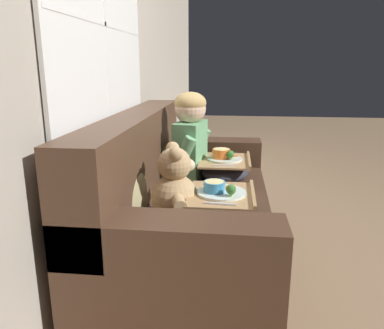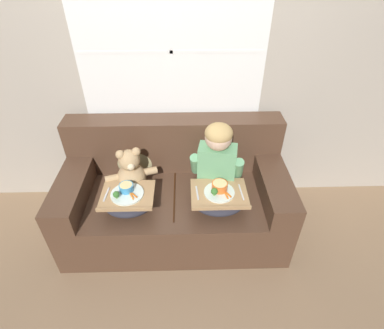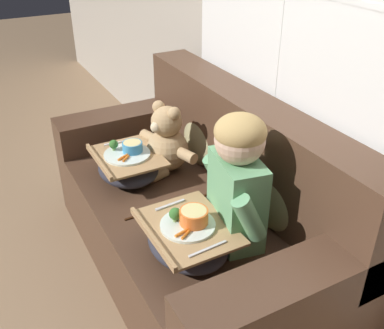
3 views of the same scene
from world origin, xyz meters
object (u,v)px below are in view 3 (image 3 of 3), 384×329
Objects in this scene: child_figure at (238,174)px; teddy_bear at (167,142)px; couch at (200,214)px; lap_tray_teddy at (128,165)px; throw_pillow_behind_teddy at (202,133)px; lap_tray_child at (188,238)px; throw_pillow_behind_child at (277,192)px.

child_figure is 0.70m from teddy_bear.
couch reaches higher than lap_tray_teddy.
lap_tray_teddy is at bearing -90.10° from throw_pillow_behind_teddy.
lap_tray_teddy is at bearing 180.00° from lap_tray_child.
child_figure reaches higher than throw_pillow_behind_child.
throw_pillow_behind_teddy is at bearing 90.39° from teddy_bear.
couch is 0.46m from lap_tray_teddy.
lap_tray_child is at bearing -33.38° from throw_pillow_behind_teddy.
child_figure is at bearing -17.66° from throw_pillow_behind_teddy.
teddy_bear is at bearing -179.66° from child_figure.
lap_tray_teddy is (-0.68, -0.23, -0.24)m from child_figure.
couch reaches higher than throw_pillow_behind_child.
throw_pillow_behind_child is 0.96× the size of throw_pillow_behind_teddy.
teddy_bear is at bearing 89.43° from lap_tray_teddy.
couch is 0.48m from throw_pillow_behind_teddy.
child_figure reaches higher than lap_tray_teddy.
teddy_bear is at bearing 161.47° from lap_tray_child.
lap_tray_child is at bearing -90.01° from throw_pillow_behind_child.
couch is 4.29× the size of lap_tray_child.
lap_tray_child is at bearing -36.24° from couch.
throw_pillow_behind_child is at bearing 89.95° from child_figure.
throw_pillow_behind_child is at bearing 33.34° from lap_tray_teddy.
teddy_bear is at bearing -89.61° from throw_pillow_behind_teddy.
teddy_bear is 1.06× the size of lap_tray_teddy.
child_figure reaches higher than couch.
lap_tray_child is 1.07× the size of lap_tray_teddy.
throw_pillow_behind_child is 0.68m from throw_pillow_behind_teddy.
teddy_bear is 0.99× the size of lap_tray_child.
teddy_bear is at bearing -162.00° from throw_pillow_behind_child.
throw_pillow_behind_teddy is 0.82m from lap_tray_child.
throw_pillow_behind_child is at bearing 0.00° from throw_pillow_behind_teddy.
throw_pillow_behind_teddy is 0.90× the size of lap_tray_child.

